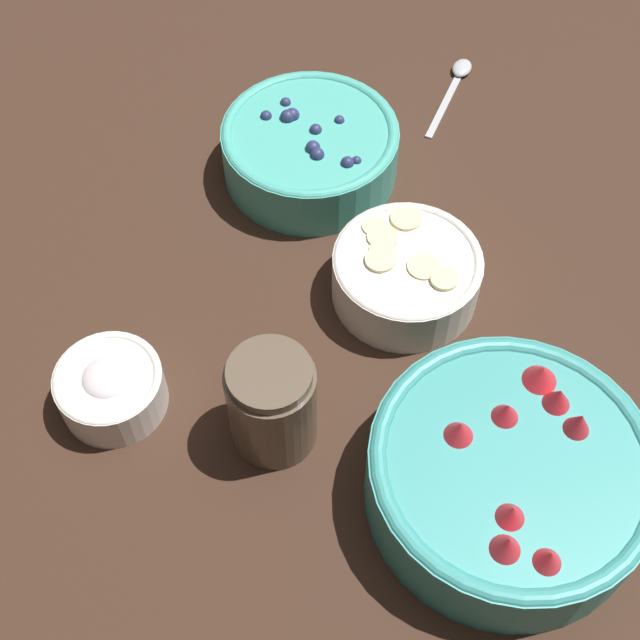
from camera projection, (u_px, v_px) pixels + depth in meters
ground_plane at (350, 294)px, 0.88m from camera, size 4.00×4.00×0.00m
bowl_strawberries at (510, 474)px, 0.72m from camera, size 0.23×0.23×0.09m
bowl_blueberries at (310, 147)px, 0.94m from camera, size 0.19×0.19×0.07m
bowl_bananas at (406, 273)px, 0.85m from camera, size 0.14×0.14×0.06m
bowl_cream at (110, 386)px, 0.79m from camera, size 0.10×0.10×0.05m
jar_chocolate at (272, 405)px, 0.75m from camera, size 0.08×0.08×0.11m
spoon at (455, 82)px, 1.05m from camera, size 0.14×0.03×0.01m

